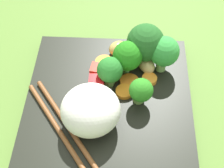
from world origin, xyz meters
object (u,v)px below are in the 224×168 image
object	(u,v)px
broccoli_floret_3	(108,70)
square_plate	(109,99)
rice_mound	(91,110)
chopstick_pair	(68,135)
carrot_slice_4	(104,63)

from	to	relation	value
broccoli_floret_3	square_plate	bearing A→B (deg)	-82.90
rice_mound	chopstick_pair	xyz separation A→B (cm)	(-2.98, -2.48, -2.76)
broccoli_floret_3	carrot_slice_4	world-z (taller)	broccoli_floret_3
carrot_slice_4	chopstick_pair	xyz separation A→B (cm)	(-3.82, -13.56, -0.02)
square_plate	chopstick_pair	size ratio (longest dim) A/B	1.36
square_plate	carrot_slice_4	size ratio (longest dim) A/B	8.18
square_plate	broccoli_floret_3	bearing A→B (deg)	97.10
rice_mound	broccoli_floret_3	world-z (taller)	rice_mound
chopstick_pair	rice_mound	bearing A→B (deg)	92.58
broccoli_floret_3	carrot_slice_4	bearing A→B (deg)	103.35
broccoli_floret_3	carrot_slice_4	size ratio (longest dim) A/B	1.73
rice_mound	carrot_slice_4	size ratio (longest dim) A/B	2.71
carrot_slice_4	chopstick_pair	bearing A→B (deg)	-105.75
rice_mound	chopstick_pair	size ratio (longest dim) A/B	0.45
rice_mound	chopstick_pair	distance (cm)	4.75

